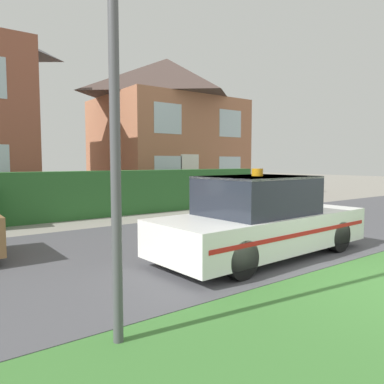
# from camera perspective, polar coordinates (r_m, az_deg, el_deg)

# --- Properties ---
(road_strip) EXTENTS (28.00, 5.90, 0.01)m
(road_strip) POSITION_cam_1_polar(r_m,az_deg,el_deg) (8.72, 3.64, -7.03)
(road_strip) COLOR #4C4C51
(road_strip) RESTS_ON ground
(garden_hedge) EXTENTS (12.28, 0.60, 1.47)m
(garden_hedge) POSITION_cam_1_polar(r_m,az_deg,el_deg) (12.53, -12.17, -0.18)
(garden_hedge) COLOR #2D662D
(garden_hedge) RESTS_ON ground
(police_car) EXTENTS (4.49, 1.84, 1.63)m
(police_car) POSITION_cam_1_polar(r_m,az_deg,el_deg) (7.07, 10.51, -4.16)
(police_car) COLOR black
(police_car) RESTS_ON road_strip
(house_right) EXTENTS (6.88, 5.93, 7.01)m
(house_right) POSITION_cam_1_polar(r_m,az_deg,el_deg) (19.64, -3.79, 9.91)
(house_right) COLOR #A86B4C
(house_right) RESTS_ON ground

